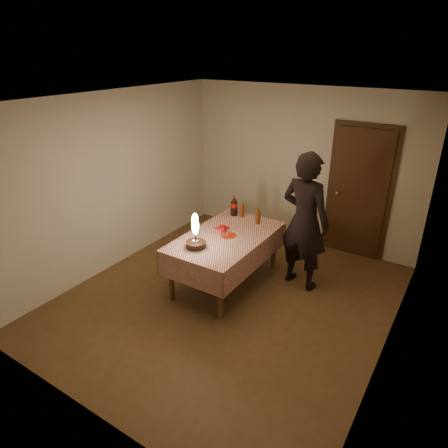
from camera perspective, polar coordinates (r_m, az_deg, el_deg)
The scene contains 12 objects.
ground at distance 5.52m, azimuth 0.61°, elevation -10.59°, with size 4.00×4.50×0.01m, color brown.
room_shell at distance 4.82m, azimuth 1.52°, elevation 6.12°, with size 4.04×4.54×2.62m.
dining_table at distance 5.53m, azimuth 0.28°, elevation -2.60°, with size 1.02×1.72×0.76m.
birthday_cake at distance 5.12m, azimuth -4.08°, elevation -2.11°, with size 0.32×0.32×0.48m.
red_plate at distance 5.48m, azimuth 0.61°, elevation -1.62°, with size 0.22×0.22×0.01m, color red.
red_cup at distance 5.55m, azimuth -0.08°, elevation -0.74°, with size 0.08×0.08×0.10m, color #AC0E0B.
clear_cup at distance 5.40m, azimuth 0.18°, elevation -1.57°, with size 0.07×0.07×0.09m, color white.
napkin_stack at distance 5.69m, azimuth -0.27°, elevation -0.55°, with size 0.15×0.15×0.02m, color red.
cola_bottle at distance 6.09m, azimuth 1.45°, elevation 2.60°, with size 0.10×0.10×0.32m.
amber_bottle_left at distance 6.05m, azimuth 2.64°, elevation 2.08°, with size 0.06×0.06×0.25m.
amber_bottle_right at distance 5.82m, azimuth 4.90°, elevation 1.12°, with size 0.06×0.06×0.25m.
photographer at distance 5.50m, azimuth 11.45°, elevation 0.35°, with size 0.78×0.58×1.94m.
Camera 1 is at (2.41, -3.84, 3.14)m, focal length 32.00 mm.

